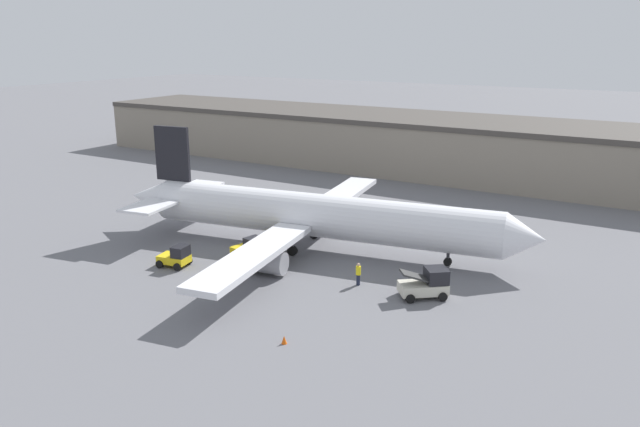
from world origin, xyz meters
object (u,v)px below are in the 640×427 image
object	(u,v)px
baggage_tug	(176,257)
pushback_tug	(250,251)
safety_cone_near	(284,340)
belt_loader_truck	(427,284)
airplane	(311,215)
ground_crew_worker	(358,273)

from	to	relation	value
baggage_tug	pushback_tug	xyz separation A→B (m)	(4.80, 4.04, 0.20)
pushback_tug	safety_cone_near	distance (m)	15.37
baggage_tug	safety_cone_near	world-z (taller)	baggage_tug
belt_loader_truck	pushback_tug	world-z (taller)	pushback_tug
airplane	pushback_tug	world-z (taller)	airplane
airplane	belt_loader_truck	size ratio (longest dim) A/B	10.23
airplane	safety_cone_near	distance (m)	19.00
pushback_tug	safety_cone_near	world-z (taller)	pushback_tug
belt_loader_truck	pushback_tug	xyz separation A→B (m)	(-15.89, -0.79, 0.01)
airplane	baggage_tug	world-z (taller)	airplane
baggage_tug	belt_loader_truck	world-z (taller)	belt_loader_truck
ground_crew_worker	pushback_tug	size ratio (longest dim) A/B	0.56
airplane	safety_cone_near	world-z (taller)	airplane
baggage_tug	airplane	bearing A→B (deg)	44.66
airplane	pushback_tug	distance (m)	6.80
ground_crew_worker	safety_cone_near	world-z (taller)	ground_crew_worker
airplane	safety_cone_near	xyz separation A→B (m)	(8.33, -16.84, -2.86)
belt_loader_truck	pushback_tug	bearing A→B (deg)	143.96
airplane	safety_cone_near	bearing A→B (deg)	-72.83
airplane	ground_crew_worker	size ratio (longest dim) A/B	21.98
airplane	belt_loader_truck	world-z (taller)	airplane
baggage_tug	belt_loader_truck	bearing A→B (deg)	3.93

